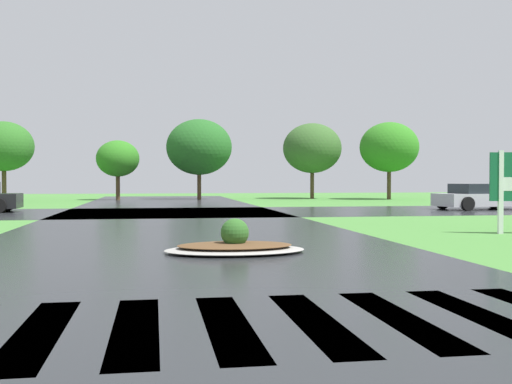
{
  "coord_description": "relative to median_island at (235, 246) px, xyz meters",
  "views": [
    {
      "loc": [
        -0.71,
        -2.18,
        1.46
      ],
      "look_at": [
        1.75,
        12.8,
        1.13
      ],
      "focal_mm": 43.39,
      "sensor_mm": 36.0,
      "label": 1
    }
  ],
  "objects": [
    {
      "name": "car_white_sedan",
      "position": [
        13.74,
        15.18,
        0.45
      ],
      "size": [
        4.51,
        2.63,
        1.22
      ],
      "rotation": [
        0.0,
        0.0,
        0.13
      ],
      "color": "#B7B7BF",
      "rests_on": "ground"
    },
    {
      "name": "crosswalk_stripes",
      "position": [
        -0.84,
        -5.93,
        -0.14
      ],
      "size": [
        7.65,
        2.83,
        0.01
      ],
      "color": "white",
      "rests_on": "ground"
    },
    {
      "name": "asphalt_cross_road",
      "position": [
        -0.84,
        14.95,
        -0.14
      ],
      "size": [
        90.0,
        8.51,
        0.01
      ],
      "primitive_type": "cube",
      "color": "#232628",
      "rests_on": "ground"
    },
    {
      "name": "asphalt_roadway",
      "position": [
        -0.84,
        0.16,
        -0.14
      ],
      "size": [
        9.45,
        80.0,
        0.01
      ],
      "primitive_type": "cube",
      "color": "#232628",
      "rests_on": "ground"
    },
    {
      "name": "median_island",
      "position": [
        0.0,
        0.0,
        0.0
      ],
      "size": [
        2.77,
        1.75,
        0.68
      ],
      "color": "#9E9B93",
      "rests_on": "ground"
    },
    {
      "name": "background_treeline",
      "position": [
        -0.65,
        30.86,
        3.56
      ],
      "size": [
        36.85,
        6.54,
        6.01
      ],
      "color": "#4C3823",
      "rests_on": "ground"
    }
  ]
}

